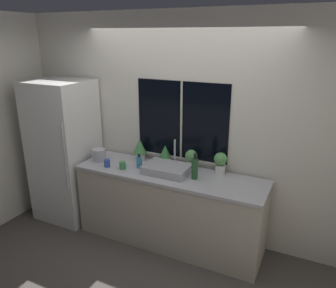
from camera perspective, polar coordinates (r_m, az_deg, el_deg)
name	(u,v)px	position (r m, az deg, el deg)	size (l,w,h in m)	color
ground_plane	(158,254)	(4.02, -1.80, -18.60)	(14.00, 14.00, 0.00)	#4C4742
wall_back	(183,128)	(3.96, 2.56, 2.78)	(8.00, 0.09, 2.70)	silver
wall_left	(83,101)	(5.80, -14.55, 7.25)	(0.06, 7.00, 2.70)	silver
counter	(169,208)	(4.00, 0.20, -11.02)	(2.25, 0.63, 0.91)	#B2A893
refrigerator	(65,151)	(4.60, -17.55, -1.19)	(0.75, 0.71, 1.88)	silver
sink	(167,169)	(3.79, -0.18, -4.31)	(0.51, 0.42, 0.34)	#ADADB2
potted_plant_far_left	(140,148)	(4.16, -4.93, -0.71)	(0.17, 0.17, 0.27)	white
potted_plant_center_left	(165,154)	(4.01, -0.50, -1.78)	(0.14, 0.14, 0.24)	white
potted_plant_center_right	(191,158)	(3.88, 4.05, -2.49)	(0.14, 0.14, 0.23)	white
potted_plant_far_right	(220,162)	(3.76, 9.11, -3.13)	(0.15, 0.15, 0.26)	white
soap_bottle	(139,162)	(3.92, -5.05, -3.16)	(0.07, 0.07, 0.18)	teal
bottle_tall	(195,168)	(3.61, 4.67, -4.22)	(0.07, 0.07, 0.30)	#235128
mug_blue	(107,163)	(4.01, -10.57, -3.29)	(0.07, 0.07, 0.09)	#3351AD
mug_green	(123,165)	(3.92, -7.92, -3.72)	(0.08, 0.08, 0.09)	#38844C
kettle	(99,154)	(4.22, -11.89, -1.75)	(0.17, 0.17, 0.17)	#B2B2B7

